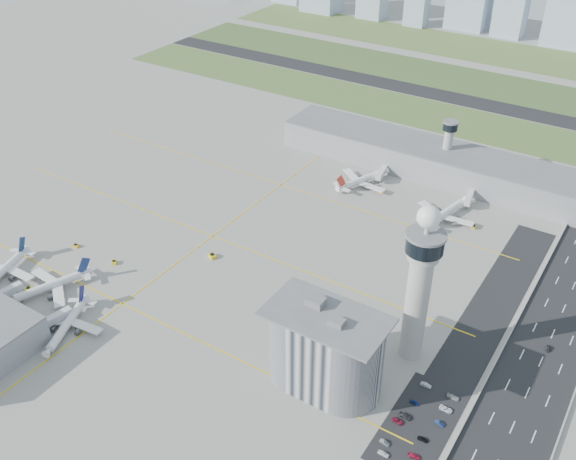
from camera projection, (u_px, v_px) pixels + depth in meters
The scene contains 46 objects.
ground at pixel (243, 298), 268.89m from camera, with size 1000.00×1000.00×0.00m, color #9E9B93.
grass_strip_0 at pixel (414, 111), 436.08m from camera, with size 480.00×50.00×0.08m, color #47602D.
grass_strip_1 at pixel (454, 79), 488.80m from camera, with size 480.00×60.00×0.08m, color #3A5126.
grass_strip_2 at pixel (488, 51), 545.04m from camera, with size 480.00×70.00×0.08m, color #556F34.
runway at pixel (435, 94), 462.08m from camera, with size 480.00×22.00×0.10m, color black.
highway at pixel (517, 415), 216.82m from camera, with size 28.00×500.00×0.10m, color black.
barrier_left at pixel (477, 397), 222.86m from camera, with size 0.60×500.00×1.20m, color #9E9E99.
barrier_right at pixel (561, 432), 210.19m from camera, with size 0.60×500.00×1.20m, color #9E9E99.
landside_road at pixel (437, 404), 221.11m from camera, with size 18.00×260.00×0.08m, color black.
parking_lot at pixel (417, 425), 213.58m from camera, with size 20.00×44.00×0.10m, color black.
taxiway_line_h_0 at pixel (122, 304), 265.90m from camera, with size 260.00×0.60×0.01m, color yellow.
taxiway_line_h_1 at pixel (213, 236), 308.08m from camera, with size 260.00×0.60×0.01m, color yellow.
taxiway_line_h_2 at pixel (281, 185), 350.25m from camera, with size 260.00×0.60×0.01m, color yellow.
taxiway_line_v at pixel (213, 236), 308.08m from camera, with size 0.60×260.00×0.01m, color yellow.
control_tower at pixel (420, 279), 222.71m from camera, with size 14.00×14.00×64.50m.
secondary_tower at pixel (448, 144), 350.44m from camera, with size 8.60×8.60×31.90m.
admin_building at pixel (325, 350), 221.50m from camera, with size 42.00×24.00×33.50m.
terminal_pier at pixel (461, 167), 350.49m from camera, with size 210.00×32.00×15.80m.
airplane_near_a at pixel (1, 268), 278.37m from camera, with size 36.28×30.84×10.16m, color white, non-canonical shape.
airplane_near_b at pixel (47, 282), 269.56m from camera, with size 37.35×31.75×10.46m, color white, non-canonical shape.
airplane_near_c at pixel (65, 322), 249.29m from camera, with size 35.06×29.80×9.82m, color white, non-canonical shape.
airplane_far_a at pixel (364, 176), 348.22m from camera, with size 37.47×31.85×10.49m, color white, non-canonical shape.
airplane_far_b at pixel (447, 208), 319.44m from camera, with size 37.59×31.95×10.52m, color white, non-canonical shape.
jet_bridge_near_2 at pixel (39, 330), 248.43m from camera, with size 14.00×3.00×5.70m, color silver, non-canonical shape.
jet_bridge_far_0 at pixel (385, 169), 359.21m from camera, with size 14.00×3.00×5.70m, color silver, non-canonical shape.
jet_bridge_far_1 at pixel (471, 194), 336.59m from camera, with size 14.00×3.00×5.70m, color silver, non-canonical shape.
tug_0 at pixel (29, 289), 272.84m from camera, with size 2.13×3.10×1.80m, color yellow, non-canonical shape.
tug_1 at pixel (76, 246), 300.02m from camera, with size 1.96×2.85×1.66m, color gold, non-canonical shape.
tug_2 at pixel (114, 262), 289.00m from camera, with size 2.09×3.05×1.77m, color yellow, non-canonical shape.
tug_3 at pixel (212, 256), 292.84m from camera, with size 2.50×3.63×2.11m, color yellow, non-canonical shape.
tug_4 at pixel (381, 191), 343.08m from camera, with size 2.08×3.02×1.76m, color gold, non-canonical shape.
tug_5 at pixel (474, 226), 313.82m from camera, with size 1.97×2.86×1.66m, color gold, non-canonical shape.
car_lot_0 at pixel (383, 454), 203.26m from camera, with size 1.52×3.77×1.28m, color white.
car_lot_1 at pixel (385, 442), 206.93m from camera, with size 1.20×3.44×1.13m, color slate.
car_lot_2 at pixel (398, 421), 214.18m from camera, with size 1.84×3.98×1.11m, color maroon.
car_lot_3 at pixel (406, 416), 215.84m from camera, with size 1.80×4.43×1.29m, color #27282D.
car_lot_4 at pixel (414, 403), 220.86m from camera, with size 1.30×3.23×1.10m, color navy.
car_lot_5 at pixel (426, 385), 227.47m from camera, with size 1.38×3.95×1.30m, color #A8ADBD.
car_lot_7 at pixel (414, 456), 202.55m from camera, with size 1.61×3.97×1.15m, color #A7193A.
car_lot_8 at pixel (423, 439), 208.01m from camera, with size 1.39×3.46×1.18m, color black.
car_lot_9 at pixel (439, 423), 213.37m from camera, with size 1.20×3.45×1.14m, color navy.
car_lot_10 at pixel (446, 409), 218.37m from camera, with size 2.11×4.58×1.27m, color white.
car_lot_11 at pixel (453, 397), 222.77m from camera, with size 1.77×4.36×1.26m, color #A9A9A9.
car_hw_1 at pixel (548, 348), 243.04m from camera, with size 1.24×3.56×1.17m, color black.
skyline_bldg_6 at pixel (418, 1), 596.72m from camera, with size 20.04×16.03×45.20m, color #9EADC1.
skyline_bldg_9 at pixel (572, 8), 542.05m from camera, with size 36.96×29.57×62.11m, color #9EADC1.
Camera 1 is at (129.09, -165.53, 171.53)m, focal length 40.00 mm.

